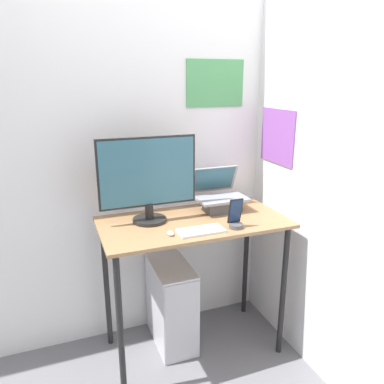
# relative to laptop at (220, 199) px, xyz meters

# --- Properties ---
(ground_plane) EXTENTS (12.00, 12.00, 0.00)m
(ground_plane) POSITION_rel_laptop_xyz_m (-0.23, -0.40, -0.98)
(ground_plane) COLOR slate
(wall_back) EXTENTS (6.00, 0.06, 2.60)m
(wall_back) POSITION_rel_laptop_xyz_m (-0.23, 0.26, 0.32)
(wall_back) COLOR silver
(wall_back) RESTS_ON ground_plane
(wall_side_right) EXTENTS (0.06, 6.00, 2.60)m
(wall_side_right) POSITION_rel_laptop_xyz_m (0.41, -0.40, 0.32)
(wall_side_right) COLOR silver
(wall_side_right) RESTS_ON ground_plane
(desk) EXTENTS (1.11, 0.58, 0.90)m
(desk) POSITION_rel_laptop_xyz_m (-0.23, -0.12, -0.20)
(desk) COLOR #936D47
(desk) RESTS_ON ground_plane
(laptop) EXTENTS (0.32, 0.28, 0.27)m
(laptop) POSITION_rel_laptop_xyz_m (0.00, 0.00, 0.00)
(laptop) COLOR #4C4C51
(laptop) RESTS_ON desk
(monitor) EXTENTS (0.58, 0.20, 0.51)m
(monitor) POSITION_rel_laptop_xyz_m (-0.48, -0.03, 0.18)
(monitor) COLOR black
(monitor) RESTS_ON desk
(keyboard) EXTENTS (0.26, 0.12, 0.02)m
(keyboard) POSITION_rel_laptop_xyz_m (-0.25, -0.30, -0.07)
(keyboard) COLOR silver
(keyboard) RESTS_ON desk
(mouse) EXTENTS (0.03, 0.05, 0.02)m
(mouse) POSITION_rel_laptop_xyz_m (-0.43, -0.28, -0.06)
(mouse) COLOR white
(mouse) RESTS_ON desk
(cell_phone) EXTENTS (0.08, 0.08, 0.17)m
(cell_phone) POSITION_rel_laptop_xyz_m (-0.05, -0.31, -0.03)
(cell_phone) COLOR #4C4C51
(cell_phone) RESTS_ON desk
(computer_tower) EXTENTS (0.23, 0.44, 0.57)m
(computer_tower) POSITION_rel_laptop_xyz_m (-0.34, -0.00, -0.69)
(computer_tower) COLOR silver
(computer_tower) RESTS_ON ground_plane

